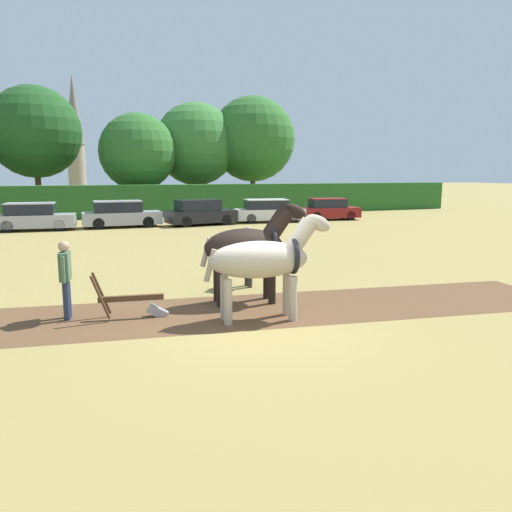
# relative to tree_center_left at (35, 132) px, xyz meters

# --- Properties ---
(ground_plane) EXTENTS (240.00, 240.00, 0.00)m
(ground_plane) POSITION_rel_tree_center_left_xyz_m (5.74, -32.26, -6.17)
(ground_plane) COLOR #998447
(plowed_furrow_strip) EXTENTS (22.42, 5.81, 0.01)m
(plowed_furrow_strip) POSITION_rel_tree_center_left_xyz_m (2.66, -30.79, -6.17)
(plowed_furrow_strip) COLOR brown
(plowed_furrow_strip) RESTS_ON ground
(hedgerow) EXTENTS (55.18, 1.44, 2.30)m
(hedgerow) POSITION_rel_tree_center_left_xyz_m (5.74, -4.97, -5.02)
(hedgerow) COLOR #286023
(hedgerow) RESTS_ON ground
(tree_center_left) EXTENTS (6.84, 6.84, 9.60)m
(tree_center_left) POSITION_rel_tree_center_left_xyz_m (0.00, 0.00, 0.00)
(tree_center_left) COLOR brown
(tree_center_left) RESTS_ON ground
(tree_center) EXTENTS (5.97, 5.97, 7.76)m
(tree_center) POSITION_rel_tree_center_left_xyz_m (7.37, -1.35, -1.40)
(tree_center) COLOR #423323
(tree_center) RESTS_ON ground
(tree_center_right) EXTENTS (6.88, 6.88, 8.98)m
(tree_center_right) POSITION_rel_tree_center_left_xyz_m (12.41, 0.22, -0.64)
(tree_center_right) COLOR #423323
(tree_center_right) RESTS_ON ground
(tree_right) EXTENTS (7.26, 7.26, 9.65)m
(tree_right) POSITION_rel_tree_center_left_xyz_m (17.27, -0.48, -0.16)
(tree_right) COLOR #423323
(tree_right) RESTS_ON ground
(church_spire) EXTENTS (2.23, 2.23, 14.51)m
(church_spire) POSITION_rel_tree_center_left_xyz_m (3.23, 22.82, 1.42)
(church_spire) COLOR gray
(church_spire) RESTS_ON ground
(draft_horse_lead_left) EXTENTS (2.86, 1.12, 2.36)m
(draft_horse_lead_left) POSITION_rel_tree_center_left_xyz_m (5.99, -31.97, -4.84)
(draft_horse_lead_left) COLOR #B2A38E
(draft_horse_lead_left) RESTS_ON ground
(draft_horse_lead_right) EXTENTS (2.71, 1.21, 2.50)m
(draft_horse_lead_right) POSITION_rel_tree_center_left_xyz_m (6.18, -30.49, -4.78)
(draft_horse_lead_right) COLOR black
(draft_horse_lead_right) RESTS_ON ground
(plow) EXTENTS (1.66, 0.54, 1.13)m
(plow) POSITION_rel_tree_center_left_xyz_m (3.42, -30.88, -5.85)
(plow) COLOR #4C331E
(plow) RESTS_ON ground
(farmer_at_plow) EXTENTS (0.27, 0.68, 1.73)m
(farmer_at_plow) POSITION_rel_tree_center_left_xyz_m (1.97, -30.45, -5.16)
(farmer_at_plow) COLOR #28334C
(farmer_at_plow) RESTS_ON ground
(farmer_beside_team) EXTENTS (0.23, 0.68, 1.70)m
(farmer_beside_team) POSITION_rel_tree_center_left_xyz_m (6.74, -28.86, -5.18)
(farmer_beside_team) COLOR #38332D
(farmer_beside_team) RESTS_ON ground
(parked_car_center) EXTENTS (4.34, 2.09, 1.53)m
(parked_car_center) POSITION_rel_tree_center_left_xyz_m (0.24, -11.64, -5.44)
(parked_car_center) COLOR #A8A8B2
(parked_car_center) RESTS_ON ground
(parked_car_center_right) EXTENTS (4.48, 1.79, 1.56)m
(parked_car_center_right) POSITION_rel_tree_center_left_xyz_m (4.93, -11.63, -5.42)
(parked_car_center_right) COLOR #9E9EA8
(parked_car_center_right) RESTS_ON ground
(parked_car_right) EXTENTS (4.35, 2.39, 1.56)m
(parked_car_right) POSITION_rel_tree_center_left_xyz_m (9.59, -12.10, -5.42)
(parked_car_right) COLOR black
(parked_car_right) RESTS_ON ground
(parked_car_far_right) EXTENTS (4.65, 2.35, 1.48)m
(parked_car_far_right) POSITION_rel_tree_center_left_xyz_m (14.22, -11.76, -5.46)
(parked_car_far_right) COLOR silver
(parked_car_far_right) RESTS_ON ground
(parked_car_end_right) EXTENTS (4.10, 2.33, 1.45)m
(parked_car_end_right) POSITION_rel_tree_center_left_xyz_m (18.74, -11.64, -5.47)
(parked_car_end_right) COLOR maroon
(parked_car_end_right) RESTS_ON ground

